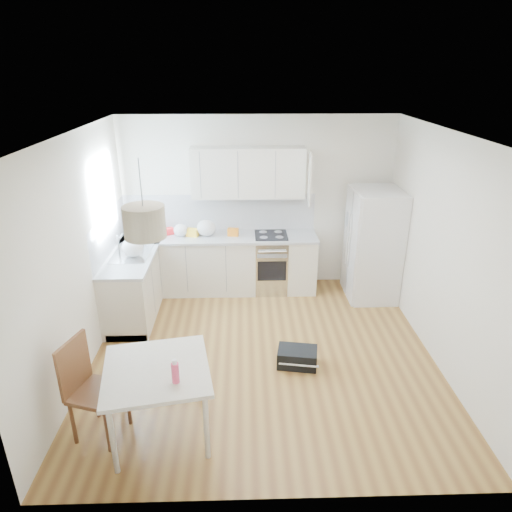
{
  "coord_description": "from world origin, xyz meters",
  "views": [
    {
      "loc": [
        -0.23,
        -4.83,
        3.36
      ],
      "look_at": [
        -0.08,
        0.4,
        1.16
      ],
      "focal_mm": 32.0,
      "sensor_mm": 36.0,
      "label": 1
    }
  ],
  "objects_px": {
    "refrigerator": "(374,245)",
    "dining_table": "(157,376)",
    "dining_chair": "(98,391)",
    "gym_bag": "(297,357)"
  },
  "relations": [
    {
      "from": "refrigerator",
      "to": "dining_table",
      "type": "xyz_separation_m",
      "value": [
        -2.81,
        -2.86,
        -0.17
      ]
    },
    {
      "from": "refrigerator",
      "to": "gym_bag",
      "type": "bearing_deg",
      "value": -126.93
    },
    {
      "from": "dining_table",
      "to": "gym_bag",
      "type": "distance_m",
      "value": 1.89
    },
    {
      "from": "refrigerator",
      "to": "dining_table",
      "type": "height_order",
      "value": "refrigerator"
    },
    {
      "from": "dining_chair",
      "to": "dining_table",
      "type": "bearing_deg",
      "value": 17.06
    },
    {
      "from": "refrigerator",
      "to": "dining_table",
      "type": "bearing_deg",
      "value": -134.6
    },
    {
      "from": "refrigerator",
      "to": "gym_bag",
      "type": "height_order",
      "value": "refrigerator"
    },
    {
      "from": "gym_bag",
      "to": "dining_table",
      "type": "bearing_deg",
      "value": -134.28
    },
    {
      "from": "dining_chair",
      "to": "gym_bag",
      "type": "bearing_deg",
      "value": 44.92
    },
    {
      "from": "dining_chair",
      "to": "gym_bag",
      "type": "height_order",
      "value": "dining_chair"
    }
  ]
}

